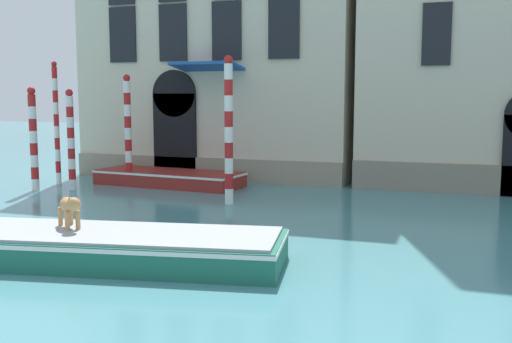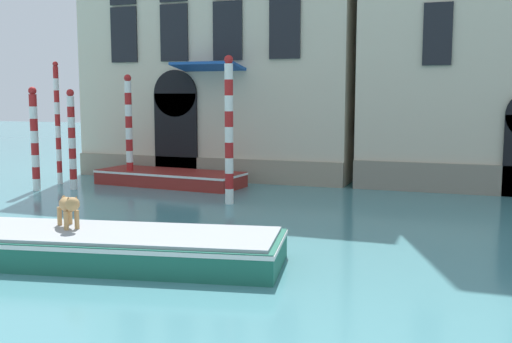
% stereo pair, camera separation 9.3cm
% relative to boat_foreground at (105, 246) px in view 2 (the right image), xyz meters
% --- Properties ---
extents(palazzo_left, '(11.17, 7.40, 12.89)m').
position_rel_boat_foreground_xyz_m(palazzo_left, '(-3.08, 14.26, 6.10)').
color(palazzo_left, beige).
rests_on(palazzo_left, ground_plane).
extents(boat_foreground, '(7.34, 3.40, 0.63)m').
position_rel_boat_foreground_xyz_m(boat_foreground, '(0.00, 0.00, 0.00)').
color(boat_foreground, '#1E6651').
rests_on(boat_foreground, ground_plane).
extents(dog_on_deck, '(0.87, 0.73, 0.70)m').
position_rel_boat_foreground_xyz_m(dog_on_deck, '(-0.85, 0.03, 0.75)').
color(dog_on_deck, tan).
rests_on(dog_on_deck, boat_foreground).
extents(boat_moored_near_palazzo, '(5.70, 2.43, 0.54)m').
position_rel_boat_foreground_xyz_m(boat_moored_near_palazzo, '(-3.67, 9.68, -0.05)').
color(boat_moored_near_palazzo, maroon).
rests_on(boat_moored_near_palazzo, ground_plane).
extents(mooring_pole_0, '(0.20, 0.20, 4.55)m').
position_rel_boat_foreground_xyz_m(mooring_pole_0, '(-7.73, 8.59, 1.96)').
color(mooring_pole_0, white).
rests_on(mooring_pole_0, ground_plane).
extents(mooring_pole_1, '(0.26, 0.26, 4.07)m').
position_rel_boat_foreground_xyz_m(mooring_pole_1, '(-5.10, 9.26, 1.72)').
color(mooring_pole_1, white).
rests_on(mooring_pole_1, ground_plane).
extents(mooring_pole_2, '(0.27, 0.27, 4.50)m').
position_rel_boat_foreground_xyz_m(mooring_pole_2, '(-0.13, 6.86, 1.94)').
color(mooring_pole_2, white).
rests_on(mooring_pole_2, ground_plane).
extents(mooring_pole_3, '(0.27, 0.27, 3.61)m').
position_rel_boat_foreground_xyz_m(mooring_pole_3, '(-7.47, 6.99, 1.49)').
color(mooring_pole_3, white).
rests_on(mooring_pole_3, ground_plane).
extents(mooring_pole_4, '(0.26, 0.26, 3.53)m').
position_rel_boat_foreground_xyz_m(mooring_pole_4, '(-6.44, 7.68, 1.45)').
color(mooring_pole_4, white).
rests_on(mooring_pole_4, ground_plane).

